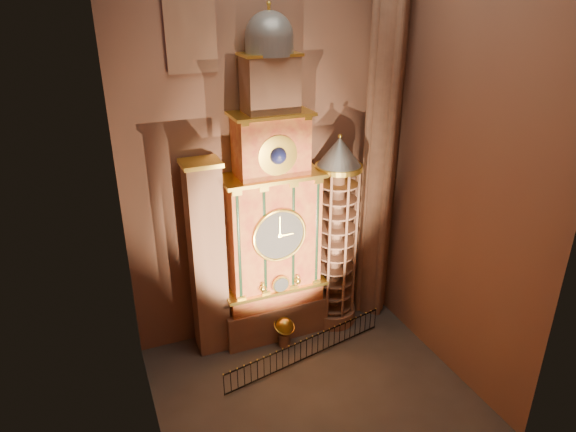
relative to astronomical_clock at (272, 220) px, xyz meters
name	(u,v)px	position (x,y,z in m)	size (l,w,h in m)	color
floor	(312,390)	(0.00, -4.96, -6.68)	(14.00, 14.00, 0.00)	#383330
wall_back	(263,131)	(0.00, 1.04, 4.32)	(22.00, 22.00, 0.00)	#8A604A
wall_left	(128,193)	(-7.00, -4.96, 4.32)	(22.00, 22.00, 0.00)	#8A604A
wall_right	(463,148)	(7.00, -4.96, 4.32)	(22.00, 22.00, 0.00)	#8A604A
astronomical_clock	(272,220)	(0.00, 0.00, 0.00)	(5.60, 2.41, 16.70)	#8C634C
portrait_tower	(207,260)	(-3.40, 0.02, -1.53)	(1.80, 1.60, 10.20)	#8C634C
stair_turret	(336,236)	(3.50, -0.26, -1.41)	(2.50, 2.50, 10.80)	#8C634C
gothic_pier	(383,124)	(6.10, 0.04, 4.32)	(2.04, 2.04, 22.00)	#8C634C
stained_glass_window	(189,9)	(-3.20, 0.95, 9.82)	(2.20, 0.14, 5.20)	navy
celestial_globe	(284,329)	(0.09, -1.36, -5.68)	(1.46, 1.42, 1.66)	#8C634C
iron_railing	(306,349)	(0.67, -2.89, -6.02)	(9.15, 1.89, 1.21)	black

